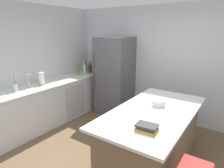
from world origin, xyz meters
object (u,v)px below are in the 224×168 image
(refrigerator, at_px, (115,76))
(sink_faucet, at_px, (29,80))
(whiskey_bottle, at_px, (90,68))
(paper_towel_roll, at_px, (42,79))
(gin_bottle, at_px, (93,67))
(kitchen_island, at_px, (153,137))
(cookbook_stack, at_px, (147,128))
(flower_vase, at_px, (15,86))
(syrup_bottle, at_px, (85,68))
(soda_bottle, at_px, (85,70))
(mixing_bowl, at_px, (159,103))
(olive_oil_bottle, at_px, (78,70))
(hot_sauce_bottle, at_px, (86,71))

(refrigerator, xyz_separation_m, sink_faucet, (-0.92, -1.74, 0.13))
(sink_faucet, distance_m, whiskey_bottle, 1.81)
(paper_towel_roll, xyz_separation_m, gin_bottle, (0.05, 1.62, 0.01))
(kitchen_island, bearing_deg, cookbook_stack, -74.97)
(flower_vase, distance_m, cookbook_stack, 2.69)
(sink_faucet, relative_size, cookbook_stack, 1.14)
(sink_faucet, xyz_separation_m, whiskey_bottle, (0.06, 1.81, -0.04))
(syrup_bottle, bearing_deg, soda_bottle, -51.84)
(soda_bottle, bearing_deg, mixing_bowl, -21.39)
(paper_towel_roll, height_order, olive_oil_bottle, paper_towel_roll)
(whiskey_bottle, distance_m, syrup_bottle, 0.12)
(paper_towel_roll, distance_m, gin_bottle, 1.62)
(refrigerator, height_order, hot_sauce_bottle, refrigerator)
(refrigerator, height_order, cookbook_stack, refrigerator)
(whiskey_bottle, relative_size, olive_oil_bottle, 1.08)
(kitchen_island, relative_size, sink_faucet, 6.91)
(cookbook_stack, bearing_deg, refrigerator, 131.93)
(kitchen_island, bearing_deg, hot_sauce_bottle, 153.21)
(refrigerator, distance_m, mixing_bowl, 1.98)
(refrigerator, relative_size, whiskey_bottle, 6.05)
(soda_bottle, xyz_separation_m, cookbook_stack, (2.58, -1.78, -0.11))
(kitchen_island, bearing_deg, mixing_bowl, 95.28)
(syrup_bottle, relative_size, cookbook_stack, 1.17)
(soda_bottle, distance_m, cookbook_stack, 3.14)
(flower_vase, relative_size, mixing_bowl, 1.44)
(refrigerator, height_order, paper_towel_roll, refrigerator)
(cookbook_stack, bearing_deg, gin_bottle, 140.71)
(kitchen_island, distance_m, sink_faucet, 2.65)
(refrigerator, distance_m, paper_towel_roll, 1.72)
(gin_bottle, xyz_separation_m, cookbook_stack, (2.64, -2.16, -0.11))
(hot_sauce_bottle, relative_size, olive_oil_bottle, 0.72)
(kitchen_island, relative_size, gin_bottle, 5.82)
(refrigerator, distance_m, gin_bottle, 0.86)
(whiskey_bottle, bearing_deg, kitchen_island, -29.96)
(refrigerator, relative_size, syrup_bottle, 6.14)
(paper_towel_roll, bearing_deg, kitchen_island, 2.05)
(olive_oil_bottle, xyz_separation_m, mixing_bowl, (2.55, -0.84, -0.08))
(kitchen_island, height_order, olive_oil_bottle, olive_oil_bottle)
(paper_towel_roll, distance_m, soda_bottle, 1.24)
(syrup_bottle, distance_m, cookbook_stack, 3.38)
(kitchen_island, height_order, whiskey_bottle, whiskey_bottle)
(olive_oil_bottle, height_order, cookbook_stack, olive_oil_bottle)
(sink_faucet, xyz_separation_m, paper_towel_roll, (0.03, 0.28, -0.02))
(sink_faucet, bearing_deg, cookbook_stack, -5.35)
(sink_faucet, xyz_separation_m, mixing_bowl, (2.53, 0.58, -0.12))
(paper_towel_roll, height_order, soda_bottle, soda_bottle)
(kitchen_island, distance_m, syrup_bottle, 2.96)
(kitchen_island, xyz_separation_m, cookbook_stack, (0.17, -0.63, 0.49))
(mixing_bowl, bearing_deg, whiskey_bottle, 153.65)
(hot_sauce_bottle, bearing_deg, olive_oil_bottle, -114.84)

